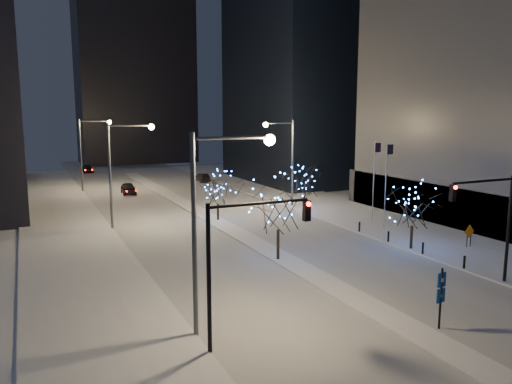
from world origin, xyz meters
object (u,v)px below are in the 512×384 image
traffic_signal_west (241,249)px  construction_sign (469,234)px  wayfinding_sign (441,292)px  holiday_tree_median_far (218,189)px  street_lamp_w_far (88,145)px  street_lamp_w_near (215,205)px  street_lamp_w_mid (121,160)px  holiday_tree_plaza_far (304,182)px  car_near (128,188)px  holiday_tree_median_near (278,205)px  car_mid (202,178)px  holiday_tree_plaza_near (413,207)px  traffic_signal_east (493,213)px  street_lamp_east (286,152)px  car_far (87,169)px

traffic_signal_west → construction_sign: 25.04m
wayfinding_sign → traffic_signal_west: bearing=159.1°
holiday_tree_median_far → construction_sign: holiday_tree_median_far is taller
street_lamp_w_far → street_lamp_w_near: bearing=-90.0°
street_lamp_w_mid → holiday_tree_plaza_far: 19.69m
car_near → traffic_signal_west: bearing=-91.0°
street_lamp_w_near → holiday_tree_plaza_far: (19.44, 24.44, -3.10)m
holiday_tree_median_near → car_mid: bearing=78.4°
holiday_tree_median_far → holiday_tree_plaza_near: (10.16, -16.68, 0.22)m
holiday_tree_median_far → traffic_signal_east: bearing=-71.2°
holiday_tree_plaza_near → traffic_signal_east: bearing=-100.3°
holiday_tree_plaza_far → wayfinding_sign: holiday_tree_plaza_far is taller
street_lamp_w_far → car_mid: 18.53m
street_lamp_w_near → street_lamp_w_far: same height
street_lamp_east → holiday_tree_plaza_far: (0.42, -3.56, -3.05)m
holiday_tree_median_near → holiday_tree_plaza_near: 11.19m
traffic_signal_west → car_far: traffic_signal_west is taller
holiday_tree_plaza_near → wayfinding_sign: (-9.03, -12.04, -1.56)m
holiday_tree_median_near → construction_sign: (15.53, -3.54, -2.98)m
street_lamp_w_mid → traffic_signal_west: size_ratio=1.43×
street_lamp_w_far → car_mid: (17.36, 2.81, -5.85)m
street_lamp_east → holiday_tree_plaza_near: (0.42, -20.39, -2.92)m
street_lamp_w_mid → traffic_signal_west: bearing=-88.9°
holiday_tree_median_far → street_lamp_east: bearing=20.8°
traffic_signal_west → car_near: traffic_signal_west is taller
traffic_signal_east → street_lamp_w_mid: bearing=124.5°
traffic_signal_east → holiday_tree_plaza_far: size_ratio=1.40×
car_mid → car_far: (-15.13, 20.44, -0.01)m
street_lamp_w_near → car_near: bearing=84.5°
street_lamp_w_far → holiday_tree_plaza_near: (19.44, -42.39, -2.97)m
street_lamp_w_far → holiday_tree_plaza_far: size_ratio=2.00×
street_lamp_w_far → street_lamp_w_mid: bearing=-90.0°
construction_sign → wayfinding_sign: bearing=-146.1°
traffic_signal_east → holiday_tree_plaza_near: bearing=79.7°
traffic_signal_east → car_near: bearing=106.3°
car_mid → wayfinding_sign: 57.67m
car_near → wayfinding_sign: bearing=-79.4°
street_lamp_east → car_mid: size_ratio=2.53×
car_mid → construction_sign: (6.60, -46.82, 0.59)m
car_mid → holiday_tree_median_far: (-8.09, -28.51, 2.66)m
car_mid → car_far: car_mid is taller
car_far → holiday_tree_plaza_far: bearing=-72.3°
street_lamp_w_mid → street_lamp_east: size_ratio=1.00×
street_lamp_w_mid → holiday_tree_median_far: street_lamp_w_mid is taller
holiday_tree_median_near → street_lamp_w_far: bearing=101.8°
street_lamp_w_far → holiday_tree_plaza_near: street_lamp_w_far is taller
car_near → holiday_tree_plaza_near: 40.76m
wayfinding_sign → holiday_tree_median_near: bearing=90.8°
street_lamp_w_mid → wayfinding_sign: 31.54m
street_lamp_w_mid → street_lamp_east: same height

